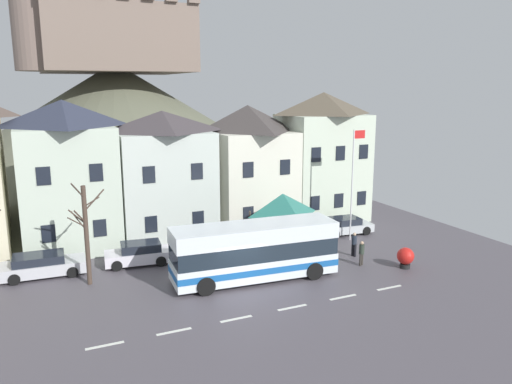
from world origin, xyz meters
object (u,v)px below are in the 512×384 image
parked_car_00 (42,265)px  townhouse_02 (164,176)px  parked_car_01 (345,226)px  pedestrian_00 (362,252)px  hilltop_castle (117,123)px  townhouse_03 (248,166)px  bare_tree_01 (86,233)px  parked_car_02 (139,254)px  pedestrian_01 (354,244)px  townhouse_01 (67,175)px  public_bench (272,235)px  bus_shelter (283,204)px  harbour_buoy (405,257)px  transit_bus (255,252)px  townhouse_04 (322,157)px  flagpole (353,178)px

parked_car_00 → townhouse_02: bearing=30.1°
townhouse_02 → parked_car_01: townhouse_02 is taller
pedestrian_00 → hilltop_castle: bearing=107.7°
townhouse_03 → bare_tree_01: size_ratio=1.58×
parked_car_02 → parked_car_00: bearing=3.2°
pedestrian_01 → townhouse_01: bearing=149.8°
public_bench → parked_car_01: bearing=-6.0°
townhouse_02 → pedestrian_00: (9.37, -10.61, -3.67)m
bus_shelter → pedestrian_00: bus_shelter is taller
pedestrian_01 → pedestrian_00: bearing=-110.3°
parked_car_00 → hilltop_castle: bearing=72.5°
pedestrian_00 → harbour_buoy: size_ratio=1.21×
parked_car_02 → townhouse_03: bearing=-143.6°
townhouse_01 → transit_bus: townhouse_01 is taller
pedestrian_00 → bare_tree_01: 16.07m
parked_car_02 → pedestrian_01: bearing=168.3°
townhouse_01 → parked_car_01: bearing=-15.0°
townhouse_02 → transit_bus: size_ratio=0.96×
bus_shelter → public_bench: bus_shelter is taller
townhouse_02 → pedestrian_00: 14.63m
parked_car_02 → pedestrian_00: (12.33, -5.87, 0.21)m
townhouse_04 → pedestrian_01: size_ratio=6.54×
townhouse_04 → harbour_buoy: size_ratio=8.07×
flagpole → transit_bus: bearing=-157.1°
public_bench → pedestrian_00: bearing=-67.7°
public_bench → bare_tree_01: bare_tree_01 is taller
transit_bus → harbour_buoy: 9.29m
hilltop_castle → parked_car_01: 27.18m
pedestrian_00 → flagpole: bearing=61.9°
transit_bus → parked_car_02: 7.61m
townhouse_04 → hilltop_castle: size_ratio=0.24×
hilltop_castle → parked_car_02: size_ratio=10.62×
bus_shelter → flagpole: (5.35, -0.30, 1.43)m
bare_tree_01 → townhouse_03: bearing=30.8°
townhouse_02 → bus_shelter: size_ratio=2.40×
parked_car_01 → bare_tree_01: bearing=-167.4°
bare_tree_01 → pedestrian_01: bearing=-7.7°
townhouse_03 → bus_shelter: size_ratio=2.46×
townhouse_01 → bare_tree_01: townhouse_01 is taller
transit_bus → parked_car_00: transit_bus is taller
townhouse_03 → parked_car_00: townhouse_03 is taller
bus_shelter → harbour_buoy: size_ratio=2.98×
parked_car_00 → bare_tree_01: bearing=-43.8°
townhouse_01 → pedestrian_01: (16.35, -9.51, -4.12)m
transit_bus → bare_tree_01: 9.27m
transit_bus → townhouse_02: bearing=108.2°
pedestrian_00 → bare_tree_01: bare_tree_01 is taller
parked_car_02 → public_bench: (9.58, 0.82, -0.20)m
townhouse_02 → parked_car_00: bearing=-152.2°
pedestrian_00 → public_bench: bearing=112.3°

